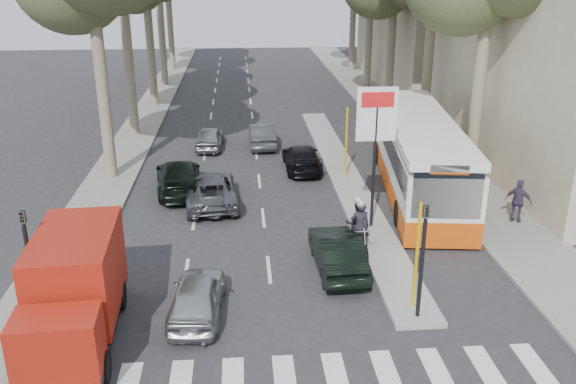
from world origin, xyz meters
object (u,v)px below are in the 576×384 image
Objects in this scene: silver_hatchback at (197,296)px; motorcycle at (359,226)px; city_bus at (418,153)px; red_truck at (75,289)px; dark_hatchback at (337,252)px.

motorcycle reaches higher than silver_hatchback.
red_truck is at bearing -132.10° from city_bus.
red_truck is 0.43× the size of city_bus.
dark_hatchback is 8.47m from red_truck.
red_truck is at bearing -152.05° from motorcycle.
motorcycle is (8.70, 4.86, -0.61)m from red_truck.
silver_hatchback is at bearing 26.66° from dark_hatchback.
silver_hatchback is 0.28× the size of city_bus.
silver_hatchback is 5.17m from dark_hatchback.
city_bus is at bearing -124.90° from dark_hatchback.
motorcycle is (5.53, 3.94, 0.31)m from silver_hatchback.
red_truck reaches higher than dark_hatchback.
silver_hatchback is 0.66× the size of red_truck.
motorcycle is (0.99, 1.46, 0.27)m from dark_hatchback.
motorcycle is at bearing -115.51° from city_bus.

